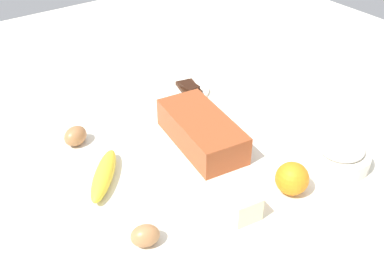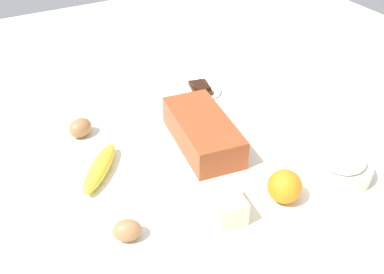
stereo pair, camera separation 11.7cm
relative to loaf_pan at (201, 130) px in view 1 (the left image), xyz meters
The scene contains 9 objects.
ground_plane 0.06m from the loaf_pan, 76.86° to the right, with size 2.40×2.40×0.02m, color silver.
loaf_pan is the anchor object (origin of this frame).
flour_bowl 0.36m from the loaf_pan, 39.82° to the left, with size 0.15×0.15×0.07m.
banana 0.28m from the loaf_pan, 92.16° to the right, with size 0.19×0.04×0.04m, color yellow.
orange_fruit 0.28m from the loaf_pan, 11.74° to the left, with size 0.08×0.08×0.08m, color orange.
butter_block 0.27m from the loaf_pan, 18.36° to the right, with size 0.09×0.06×0.06m, color #F4EDB2.
egg_near_butter 0.37m from the loaf_pan, 54.60° to the right, with size 0.05×0.05×0.06m, color #B07748.
egg_beside_bowl 0.34m from the loaf_pan, 124.92° to the right, with size 0.05×0.05×0.07m, color #A67043.
chocolate_plate 0.27m from the loaf_pan, 151.92° to the left, with size 0.13×0.13×0.03m.
Camera 1 is at (0.77, -0.55, 0.73)m, focal length 42.21 mm.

